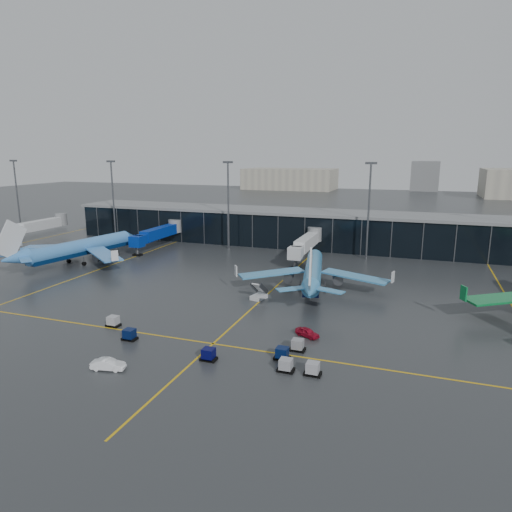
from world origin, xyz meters
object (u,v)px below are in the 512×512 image
(service_van_red, at_px, (307,332))
(baggage_carts, at_px, (227,348))
(mobile_airstair, at_px, (259,295))
(airliner_klm_near, at_px, (313,261))
(service_van_white, at_px, (108,364))
(airliner_arkefly, at_px, (81,238))

(service_van_red, bearing_deg, baggage_carts, 162.98)
(mobile_airstair, bearing_deg, airliner_klm_near, 67.18)
(service_van_white, bearing_deg, airliner_klm_near, -32.98)
(service_van_red, bearing_deg, service_van_white, 158.35)
(airliner_klm_near, distance_m, service_van_red, 27.17)
(airliner_arkefly, xyz_separation_m, airliner_klm_near, (61.18, -2.15, -0.70))
(airliner_arkefly, distance_m, mobile_airstair, 54.97)
(baggage_carts, bearing_deg, service_van_red, 46.30)
(airliner_klm_near, relative_size, mobile_airstair, 10.21)
(service_van_white, bearing_deg, mobile_airstair, -26.88)
(airliner_klm_near, bearing_deg, airliner_arkefly, 167.19)
(baggage_carts, height_order, service_van_red, baggage_carts)
(airliner_klm_near, height_order, service_van_white, airliner_klm_near)
(airliner_klm_near, height_order, service_van_red, airliner_klm_near)
(airliner_klm_near, xyz_separation_m, baggage_carts, (-4.18, -35.91, -4.92))
(airliner_arkefly, height_order, mobile_airstair, airliner_arkefly)
(airliner_arkefly, relative_size, mobile_airstair, 11.47)
(service_van_red, bearing_deg, mobile_airstair, 67.86)
(airliner_arkefly, bearing_deg, baggage_carts, -24.01)
(mobile_airstair, xyz_separation_m, service_van_white, (-8.72, -34.63, -0.03))
(airliner_arkefly, bearing_deg, airliner_klm_near, 7.70)
(service_van_red, bearing_deg, airliner_arkefly, 93.49)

